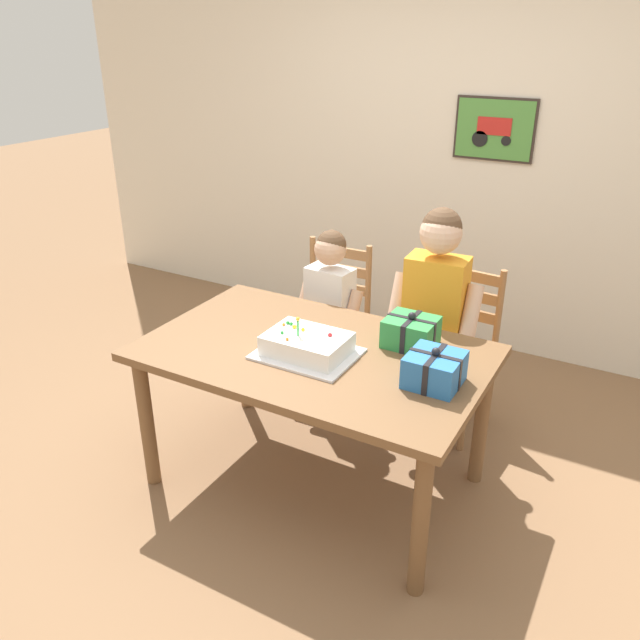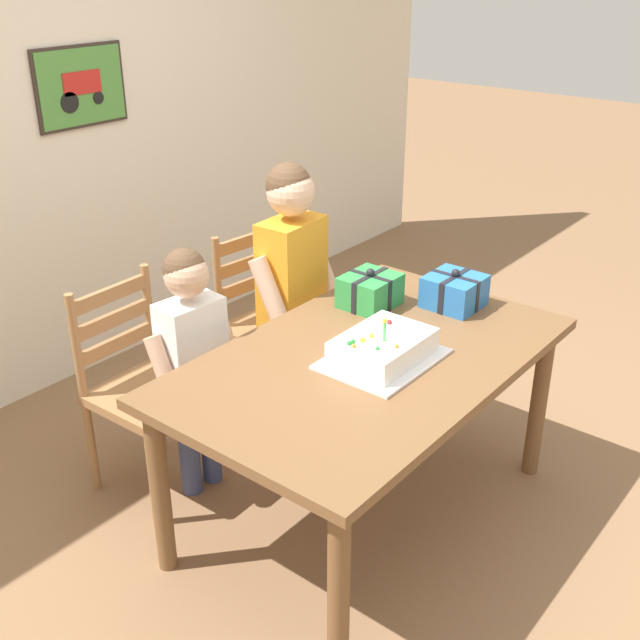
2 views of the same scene
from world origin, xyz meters
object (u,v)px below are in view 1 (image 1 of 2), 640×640
(gift_box_beside_cake, at_px, (434,369))
(gift_box_red_large, at_px, (411,332))
(birthday_cake, at_px, (306,345))
(child_younger, at_px, (330,304))
(chair_right, at_px, (452,348))
(dining_table, at_px, (314,366))
(child_older, at_px, (435,305))
(chair_left, at_px, (329,319))

(gift_box_beside_cake, bearing_deg, gift_box_red_large, 127.77)
(gift_box_red_large, xyz_separation_m, gift_box_beside_cake, (0.22, -0.28, 0.00))
(birthday_cake, relative_size, child_younger, 0.40)
(chair_right, distance_m, child_younger, 0.73)
(dining_table, xyz_separation_m, child_older, (0.34, 0.66, 0.13))
(chair_right, height_order, child_younger, child_younger)
(chair_left, distance_m, child_younger, 0.30)
(gift_box_beside_cake, bearing_deg, child_older, 109.84)
(birthday_cake, xyz_separation_m, gift_box_red_large, (0.37, 0.32, 0.02))
(dining_table, distance_m, gift_box_beside_cake, 0.61)
(gift_box_red_large, distance_m, chair_left, 1.03)
(chair_left, xyz_separation_m, child_younger, (0.11, -0.20, 0.20))
(dining_table, bearing_deg, chair_left, 114.42)
(birthday_cake, bearing_deg, gift_box_red_large, 40.70)
(birthday_cake, xyz_separation_m, child_older, (0.34, 0.73, -0.00))
(child_older, bearing_deg, birthday_cake, -115.29)
(dining_table, distance_m, gift_box_red_large, 0.48)
(dining_table, distance_m, birthday_cake, 0.15)
(chair_right, bearing_deg, gift_box_red_large, -92.37)
(gift_box_beside_cake, relative_size, chair_right, 0.24)
(gift_box_beside_cake, relative_size, child_younger, 0.21)
(dining_table, bearing_deg, gift_box_beside_cake, -2.19)
(gift_box_beside_cake, xyz_separation_m, chair_right, (-0.19, 0.88, -0.35))
(dining_table, bearing_deg, child_older, 63.00)
(child_older, bearing_deg, gift_box_red_large, -85.75)
(chair_right, bearing_deg, child_older, -105.62)
(dining_table, height_order, chair_right, chair_right)
(chair_left, relative_size, child_older, 0.71)
(birthday_cake, height_order, child_younger, child_younger)
(gift_box_red_large, distance_m, gift_box_beside_cake, 0.35)
(dining_table, relative_size, child_younger, 1.44)
(dining_table, bearing_deg, child_younger, 112.84)
(birthday_cake, distance_m, child_younger, 0.79)
(dining_table, xyz_separation_m, gift_box_beside_cake, (0.58, -0.02, 0.16))
(gift_box_beside_cake, relative_size, child_older, 0.17)
(birthday_cake, xyz_separation_m, child_younger, (-0.27, 0.73, -0.13))
(gift_box_red_large, xyz_separation_m, child_younger, (-0.65, 0.41, -0.15))
(gift_box_beside_cake, distance_m, chair_right, 0.97)
(chair_left, distance_m, chair_right, 0.78)
(gift_box_beside_cake, height_order, child_younger, child_younger)
(birthday_cake, height_order, chair_left, birthday_cake)
(gift_box_beside_cake, distance_m, child_younger, 1.11)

